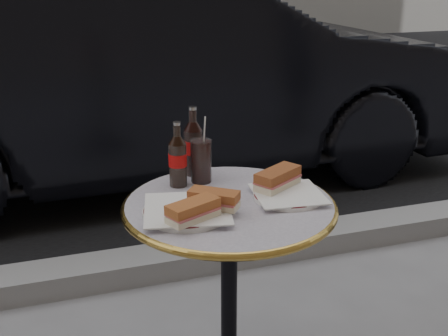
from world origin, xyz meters
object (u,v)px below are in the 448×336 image
object	(u,v)px
bistro_table	(229,310)
plate_right	(288,196)
cola_bottle_left	(178,154)
parked_car	(158,74)
plate_left	(187,212)
cola_bottle_right	(193,141)
cola_glass	(201,161)

from	to	relation	value
bistro_table	plate_right	distance (m)	0.41
cola_bottle_left	parked_car	xyz separation A→B (m)	(0.35, 2.03, -0.14)
plate_right	cola_bottle_left	world-z (taller)	cola_bottle_left
plate_left	cola_bottle_right	world-z (taller)	cola_bottle_right
plate_left	cola_bottle_left	bearing A→B (deg)	82.92
bistro_table	parked_car	bearing A→B (deg)	83.64
plate_left	cola_glass	world-z (taller)	cola_glass
cola_bottle_right	cola_glass	world-z (taller)	cola_bottle_right
cola_bottle_right	parked_car	xyz separation A→B (m)	(0.28, 1.95, -0.15)
cola_bottle_right	cola_glass	bearing A→B (deg)	-85.70
bistro_table	cola_bottle_right	distance (m)	0.54
cola_bottle_right	parked_car	size ratio (longest dim) A/B	0.05
plate_right	parked_car	bearing A→B (deg)	88.16
plate_left	parked_car	distance (m)	2.28
cola_bottle_left	cola_glass	xyz separation A→B (m)	(0.08, 0.01, -0.03)
plate_left	parked_car	bearing A→B (deg)	80.36
cola_bottle_left	cola_glass	distance (m)	0.08
plate_left	cola_glass	xyz separation A→B (m)	(0.10, 0.22, 0.06)
cola_glass	plate_left	bearing A→B (deg)	-114.82
bistro_table	plate_left	xyz separation A→B (m)	(-0.14, -0.04, 0.37)
plate_right	parked_car	world-z (taller)	parked_car
bistro_table	parked_car	size ratio (longest dim) A/B	0.17
bistro_table	plate_left	world-z (taller)	plate_left
plate_right	cola_glass	bearing A→B (deg)	134.82
cola_bottle_left	cola_bottle_right	size ratio (longest dim) A/B	0.90
cola_bottle_left	cola_bottle_right	world-z (taller)	cola_bottle_right
cola_bottle_left	cola_bottle_right	xyz separation A→B (m)	(0.07, 0.08, 0.01)
plate_right	cola_bottle_right	bearing A→B (deg)	127.18
bistro_table	plate_right	world-z (taller)	plate_right
bistro_table	plate_right	size ratio (longest dim) A/B	3.55
plate_right	cola_bottle_left	bearing A→B (deg)	145.26
plate_right	bistro_table	bearing A→B (deg)	172.01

